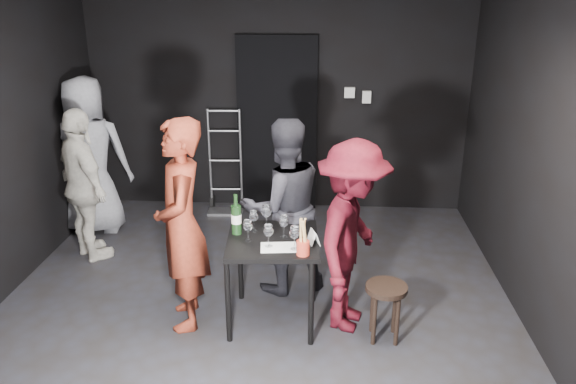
# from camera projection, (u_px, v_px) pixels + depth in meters

# --- Properties ---
(floor) EXTENTS (4.50, 5.00, 0.02)m
(floor) POSITION_uv_depth(u_px,v_px,m) (254.00, 312.00, 4.82)
(floor) COLOR black
(floor) RESTS_ON ground
(wall_back) EXTENTS (4.50, 0.04, 2.70)m
(wall_back) POSITION_uv_depth(u_px,v_px,m) (278.00, 99.00, 6.68)
(wall_back) COLOR black
(wall_back) RESTS_ON ground
(wall_front) EXTENTS (4.50, 0.04, 2.70)m
(wall_front) POSITION_uv_depth(u_px,v_px,m) (159.00, 371.00, 2.01)
(wall_front) COLOR black
(wall_front) RESTS_ON ground
(wall_right) EXTENTS (0.04, 5.00, 2.70)m
(wall_right) POSITION_uv_depth(u_px,v_px,m) (548.00, 168.00, 4.20)
(wall_right) COLOR black
(wall_right) RESTS_ON ground
(doorway) EXTENTS (0.95, 0.10, 2.10)m
(doorway) POSITION_uv_depth(u_px,v_px,m) (277.00, 125.00, 6.73)
(doorway) COLOR black
(doorway) RESTS_ON ground
(wallbox_upper) EXTENTS (0.12, 0.06, 0.12)m
(wallbox_upper) POSITION_uv_depth(u_px,v_px,m) (350.00, 92.00, 6.55)
(wallbox_upper) COLOR #B7B7B2
(wallbox_upper) RESTS_ON wall_back
(wallbox_lower) EXTENTS (0.10, 0.06, 0.14)m
(wallbox_lower) POSITION_uv_depth(u_px,v_px,m) (367.00, 97.00, 6.55)
(wallbox_lower) COLOR #B7B7B2
(wallbox_lower) RESTS_ON wall_back
(hand_truck) EXTENTS (0.42, 0.35, 1.26)m
(hand_truck) POSITION_uv_depth(u_px,v_px,m) (226.00, 193.00, 6.89)
(hand_truck) COLOR #B2B2B7
(hand_truck) RESTS_ON floor
(tasting_table) EXTENTS (0.72, 0.72, 0.75)m
(tasting_table) POSITION_uv_depth(u_px,v_px,m) (273.00, 249.00, 4.49)
(tasting_table) COLOR black
(tasting_table) RESTS_ON floor
(stool) EXTENTS (0.33, 0.33, 0.47)m
(stool) POSITION_uv_depth(u_px,v_px,m) (386.00, 297.00, 4.34)
(stool) COLOR #312015
(stool) RESTS_ON floor
(server_red) EXTENTS (0.65, 0.82, 1.99)m
(server_red) POSITION_uv_depth(u_px,v_px,m) (180.00, 210.00, 4.36)
(server_red) COLOR maroon
(server_red) RESTS_ON floor
(woman_black) EXTENTS (0.94, 0.75, 1.70)m
(woman_black) POSITION_uv_depth(u_px,v_px,m) (283.00, 202.00, 4.93)
(woman_black) COLOR #26262D
(woman_black) RESTS_ON floor
(man_maroon) EXTENTS (0.77, 1.15, 1.64)m
(man_maroon) POSITION_uv_depth(u_px,v_px,m) (352.00, 233.00, 4.38)
(man_maroon) COLOR #430913
(man_maroon) RESTS_ON floor
(bystander_cream) EXTENTS (0.98, 0.98, 1.60)m
(bystander_cream) POSITION_uv_depth(u_px,v_px,m) (84.00, 184.00, 5.51)
(bystander_cream) COLOR silver
(bystander_cream) RESTS_ON floor
(bystander_grey) EXTENTS (1.04, 0.64, 2.03)m
(bystander_grey) POSITION_uv_depth(u_px,v_px,m) (88.00, 144.00, 6.07)
(bystander_grey) COLOR gray
(bystander_grey) RESTS_ON floor
(tasting_mat) EXTENTS (0.29, 0.21, 0.00)m
(tasting_mat) POSITION_uv_depth(u_px,v_px,m) (278.00, 247.00, 4.30)
(tasting_mat) COLOR white
(tasting_mat) RESTS_ON tasting_table
(wine_glass_a) EXTENTS (0.09, 0.09, 0.20)m
(wine_glass_a) POSITION_uv_depth(u_px,v_px,m) (248.00, 230.00, 4.38)
(wine_glass_a) COLOR white
(wine_glass_a) RESTS_ON tasting_table
(wine_glass_b) EXTENTS (0.09, 0.09, 0.20)m
(wine_glass_b) POSITION_uv_depth(u_px,v_px,m) (254.00, 220.00, 4.55)
(wine_glass_b) COLOR white
(wine_glass_b) RESTS_ON tasting_table
(wine_glass_c) EXTENTS (0.09, 0.09, 0.22)m
(wine_glass_c) POSITION_uv_depth(u_px,v_px,m) (266.00, 215.00, 4.60)
(wine_glass_c) COLOR white
(wine_glass_c) RESTS_ON tasting_table
(wine_glass_d) EXTENTS (0.09, 0.09, 0.20)m
(wine_glass_d) POSITION_uv_depth(u_px,v_px,m) (269.00, 235.00, 4.28)
(wine_glass_d) COLOR white
(wine_glass_d) RESTS_ON tasting_table
(wine_glass_e) EXTENTS (0.09, 0.09, 0.21)m
(wine_glass_e) POSITION_uv_depth(u_px,v_px,m) (294.00, 237.00, 4.23)
(wine_glass_e) COLOR white
(wine_glass_e) RESTS_ON tasting_table
(wine_glass_f) EXTENTS (0.08, 0.08, 0.21)m
(wine_glass_f) POSITION_uv_depth(u_px,v_px,m) (284.00, 226.00, 4.44)
(wine_glass_f) COLOR white
(wine_glass_f) RESTS_ON tasting_table
(wine_bottle) EXTENTS (0.08, 0.08, 0.34)m
(wine_bottle) POSITION_uv_depth(u_px,v_px,m) (236.00, 219.00, 4.50)
(wine_bottle) COLOR black
(wine_bottle) RESTS_ON tasting_table
(breadstick_cup) EXTENTS (0.10, 0.10, 0.31)m
(breadstick_cup) POSITION_uv_depth(u_px,v_px,m) (303.00, 238.00, 4.14)
(breadstick_cup) COLOR #B63222
(breadstick_cup) RESTS_ON tasting_table
(reserved_card) EXTENTS (0.12, 0.16, 0.11)m
(reserved_card) POSITION_uv_depth(u_px,v_px,m) (312.00, 237.00, 4.35)
(reserved_card) COLOR white
(reserved_card) RESTS_ON tasting_table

